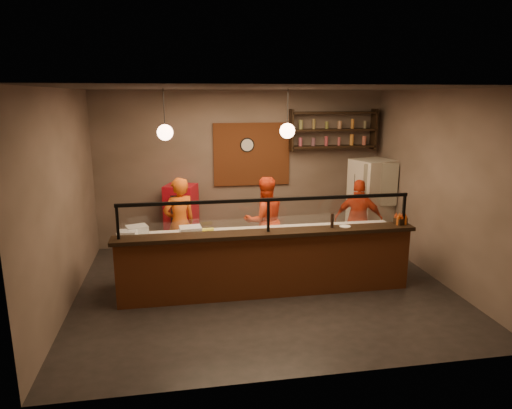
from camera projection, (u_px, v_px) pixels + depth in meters
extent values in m
plane|color=black|center=(264.00, 288.00, 7.54)|extent=(6.00, 6.00, 0.00)
plane|color=#38312B|center=(265.00, 88.00, 6.79)|extent=(6.00, 6.00, 0.00)
plane|color=#7A6459|center=(242.00, 169.00, 9.56)|extent=(6.00, 0.00, 6.00)
plane|color=#7A6459|center=(63.00, 200.00, 6.67)|extent=(0.00, 5.00, 5.00)
plane|color=#7A6459|center=(440.00, 187.00, 7.66)|extent=(0.00, 5.00, 5.00)
plane|color=#7A6459|center=(310.00, 242.00, 4.77)|extent=(6.00, 0.00, 6.00)
cube|color=brown|center=(252.00, 154.00, 9.49)|extent=(1.60, 0.04, 1.30)
cube|color=brown|center=(268.00, 266.00, 7.13)|extent=(4.60, 0.25, 1.00)
cube|color=black|center=(268.00, 233.00, 7.01)|extent=(4.70, 0.37, 0.06)
cube|color=gray|center=(262.00, 259.00, 7.63)|extent=(4.60, 0.75, 0.85)
cube|color=white|center=(262.00, 234.00, 7.52)|extent=(4.60, 0.75, 0.05)
cube|color=white|center=(268.00, 216.00, 6.94)|extent=(4.40, 0.02, 0.50)
cube|color=black|center=(268.00, 200.00, 6.89)|extent=(4.50, 0.05, 0.05)
cube|color=black|center=(118.00, 222.00, 6.58)|extent=(0.04, 0.04, 0.50)
cube|color=black|center=(268.00, 216.00, 6.94)|extent=(0.04, 0.04, 0.50)
cube|color=black|center=(404.00, 210.00, 7.31)|extent=(0.04, 0.04, 0.50)
cube|color=black|center=(332.00, 146.00, 9.60)|extent=(1.80, 0.28, 0.04)
cube|color=black|center=(333.00, 130.00, 9.52)|extent=(1.80, 0.28, 0.04)
cube|color=black|center=(334.00, 113.00, 9.43)|extent=(1.80, 0.28, 0.04)
cube|color=black|center=(291.00, 130.00, 9.37)|extent=(0.04, 0.28, 0.85)
cube|color=black|center=(374.00, 129.00, 9.66)|extent=(0.04, 0.28, 0.85)
cylinder|color=black|center=(247.00, 145.00, 9.42)|extent=(0.30, 0.04, 0.30)
cylinder|color=black|center=(164.00, 109.00, 6.80)|extent=(0.01, 0.01, 0.60)
sphere|color=#F4B086|center=(165.00, 132.00, 6.89)|extent=(0.24, 0.24, 0.24)
cylinder|color=black|center=(288.00, 108.00, 7.12)|extent=(0.01, 0.01, 0.60)
sphere|color=#F4B086|center=(287.00, 131.00, 7.20)|extent=(0.24, 0.24, 0.24)
imported|color=orange|center=(180.00, 223.00, 8.24)|extent=(0.73, 0.62, 1.68)
imported|color=red|center=(265.00, 220.00, 8.50)|extent=(0.90, 0.75, 1.65)
imported|color=red|center=(359.00, 220.00, 8.74)|extent=(0.99, 0.69, 1.55)
cube|color=beige|center=(371.00, 204.00, 9.45)|extent=(0.94, 0.90, 1.83)
cube|color=#B40C19|center=(182.00, 218.00, 9.22)|extent=(0.73, 0.70, 1.36)
cylinder|color=beige|center=(240.00, 232.00, 7.52)|extent=(0.55, 0.55, 0.01)
cube|color=white|center=(127.00, 235.00, 7.11)|extent=(0.31, 0.26, 0.14)
cube|color=silver|center=(137.00, 231.00, 7.32)|extent=(0.39, 0.34, 0.16)
cube|color=white|center=(191.00, 232.00, 7.24)|extent=(0.36, 0.30, 0.17)
cylinder|color=yellow|center=(203.00, 230.00, 7.52)|extent=(0.36, 0.08, 0.06)
cube|color=black|center=(400.00, 221.00, 7.40)|extent=(0.22, 0.19, 0.10)
cylinder|color=black|center=(332.00, 221.00, 7.19)|extent=(0.06, 0.06, 0.23)
cylinder|color=white|center=(345.00, 226.00, 7.25)|extent=(0.19, 0.19, 0.01)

